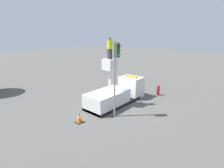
{
  "coord_description": "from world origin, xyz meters",
  "views": [
    {
      "loc": [
        -11.4,
        -9.73,
        6.27
      ],
      "look_at": [
        -1.17,
        -0.83,
        2.35
      ],
      "focal_mm": 28.0,
      "sensor_mm": 36.0,
      "label": 1
    }
  ],
  "objects": [
    {
      "name": "ground_plane",
      "position": [
        0.0,
        0.0,
        0.0
      ],
      "size": [
        120.0,
        120.0,
        0.0
      ],
      "primitive_type": "plane",
      "color": "#565451"
    },
    {
      "name": "traffic_light_pole",
      "position": [
        -1.84,
        -1.8,
        4.09
      ],
      "size": [
        0.34,
        0.57,
        5.81
      ],
      "color": "gray",
      "rests_on": "ground"
    },
    {
      "name": "bucket_truck",
      "position": [
        0.44,
        0.0,
        0.86
      ],
      "size": [
        6.43,
        2.23,
        4.22
      ],
      "color": "black",
      "rests_on": "ground"
    },
    {
      "name": "worker",
      "position": [
        -0.5,
        0.0,
        5.1
      ],
      "size": [
        0.4,
        0.26,
        1.75
      ],
      "color": "#38383D",
      "rests_on": "bucket_truck"
    },
    {
      "name": "traffic_cone_rear",
      "position": [
        -4.28,
        -0.36,
        0.37
      ],
      "size": [
        0.51,
        0.51,
        0.78
      ],
      "color": "black",
      "rests_on": "ground"
    },
    {
      "name": "fire_hydrant",
      "position": [
        4.93,
        -1.97,
        0.55
      ],
      "size": [
        0.54,
        0.3,
        1.11
      ],
      "color": "red",
      "rests_on": "ground"
    }
  ]
}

